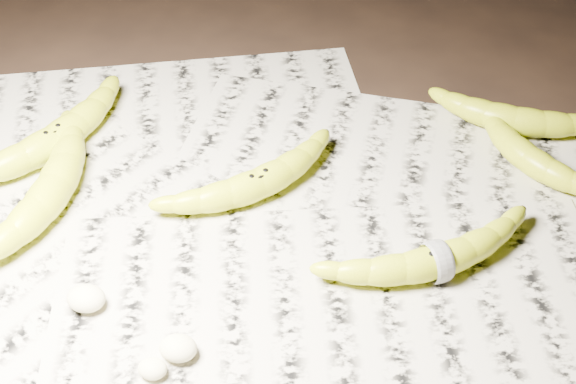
% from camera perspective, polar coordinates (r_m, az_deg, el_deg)
% --- Properties ---
extents(ground, '(3.00, 3.00, 0.00)m').
position_cam_1_polar(ground, '(0.85, -2.02, -2.95)').
color(ground, black).
rests_on(ground, ground).
extents(newspaper_patch, '(0.90, 0.70, 0.01)m').
position_cam_1_polar(newspaper_patch, '(0.85, -4.60, -3.23)').
color(newspaper_patch, '#BAB39F').
rests_on(newspaper_patch, ground).
extents(banana_left_a, '(0.16, 0.23, 0.04)m').
position_cam_1_polar(banana_left_a, '(0.97, -16.37, 3.68)').
color(banana_left_a, '#D0E11C').
rests_on(banana_left_a, newspaper_patch).
extents(banana_left_b, '(0.07, 0.22, 0.04)m').
position_cam_1_polar(banana_left_b, '(0.90, -16.34, 0.50)').
color(banana_left_b, '#D0E11C').
rests_on(banana_left_b, newspaper_patch).
extents(banana_center, '(0.18, 0.18, 0.04)m').
position_cam_1_polar(banana_center, '(0.88, -2.16, 0.77)').
color(banana_center, '#D0E11C').
rests_on(banana_center, newspaper_patch).
extents(banana_taped, '(0.21, 0.16, 0.04)m').
position_cam_1_polar(banana_taped, '(0.81, 10.55, -4.70)').
color(banana_taped, '#D0E11C').
rests_on(banana_taped, newspaper_patch).
extents(banana_upper_a, '(0.19, 0.07, 0.04)m').
position_cam_1_polar(banana_upper_a, '(1.00, 15.87, 5.10)').
color(banana_upper_a, '#D0E11C').
rests_on(banana_upper_a, newspaper_patch).
extents(banana_upper_b, '(0.15, 0.15, 0.03)m').
position_cam_1_polar(banana_upper_b, '(0.95, 16.78, 2.46)').
color(banana_upper_b, '#D0E11C').
rests_on(banana_upper_b, newspaper_patch).
extents(measuring_tape, '(0.03, 0.04, 0.04)m').
position_cam_1_polar(measuring_tape, '(0.81, 10.55, -4.70)').
color(measuring_tape, white).
rests_on(measuring_tape, newspaper_patch).
extents(flesh_chunk_a, '(0.04, 0.03, 0.02)m').
position_cam_1_polar(flesh_chunk_a, '(0.79, -14.21, -7.16)').
color(flesh_chunk_a, beige).
rests_on(flesh_chunk_a, newspaper_patch).
extents(flesh_chunk_b, '(0.04, 0.03, 0.02)m').
position_cam_1_polar(flesh_chunk_b, '(0.74, -7.85, -10.75)').
color(flesh_chunk_b, beige).
rests_on(flesh_chunk_b, newspaper_patch).
extents(flesh_chunk_c, '(0.03, 0.02, 0.02)m').
position_cam_1_polar(flesh_chunk_c, '(0.73, -9.65, -12.11)').
color(flesh_chunk_c, beige).
rests_on(flesh_chunk_c, newspaper_patch).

